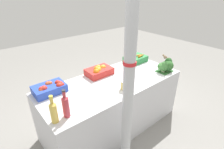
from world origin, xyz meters
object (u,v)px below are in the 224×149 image
at_px(pickle_jar, 125,85).
at_px(carrot_crate, 136,59).
at_px(broccoli_pile, 166,66).
at_px(orange_crate, 99,71).
at_px(sparrow_bird, 165,57).
at_px(apple_crate, 50,88).
at_px(juice_bottle_golden, 54,111).
at_px(juice_bottle_ruby, 66,106).
at_px(support_pole, 129,75).

bearing_deg(pickle_jar, carrot_crate, 35.11).
bearing_deg(broccoli_pile, orange_crate, 146.46).
bearing_deg(sparrow_bird, pickle_jar, 105.46).
distance_m(apple_crate, orange_crate, 0.72).
relative_size(juice_bottle_golden, juice_bottle_ruby, 0.96).
bearing_deg(pickle_jar, juice_bottle_ruby, -179.38).
xyz_separation_m(orange_crate, sparrow_bird, (0.81, -0.51, 0.17)).
xyz_separation_m(carrot_crate, sparrow_bird, (0.06, -0.51, 0.18)).
relative_size(broccoli_pile, sparrow_bird, 1.85).
height_order(juice_bottle_golden, juice_bottle_ruby, juice_bottle_ruby).
bearing_deg(juice_bottle_golden, support_pole, -32.71).
bearing_deg(support_pole, juice_bottle_golden, 147.29).
height_order(pickle_jar, sparrow_bird, sparrow_bird).
bearing_deg(pickle_jar, juice_bottle_golden, -179.46).
bearing_deg(broccoli_pile, support_pole, -162.91).
relative_size(orange_crate, carrot_crate, 1.00).
height_order(apple_crate, pickle_jar, apple_crate).
bearing_deg(juice_bottle_ruby, sparrow_bird, 0.52).
bearing_deg(juice_bottle_golden, pickle_jar, 0.54).
distance_m(orange_crate, pickle_jar, 0.51).
bearing_deg(sparrow_bird, juice_bottle_ruby, 105.56).
relative_size(support_pole, sparrow_bird, 17.78).
bearing_deg(apple_crate, support_pole, -65.12).
bearing_deg(orange_crate, juice_bottle_ruby, -145.64).
bearing_deg(apple_crate, orange_crate, 0.37).
bearing_deg(juice_bottle_golden, broccoli_pile, -0.77).
xyz_separation_m(orange_crate, pickle_jar, (0.02, -0.51, -0.00)).
distance_m(juice_bottle_ruby, pickle_jar, 0.78).
relative_size(orange_crate, juice_bottle_golden, 1.27).
bearing_deg(support_pole, pickle_jar, 49.15).
xyz_separation_m(apple_crate, pickle_jar, (0.74, -0.51, 0.00)).
height_order(orange_crate, pickle_jar, orange_crate).
height_order(orange_crate, sparrow_bird, sparrow_bird).
bearing_deg(juice_bottle_ruby, carrot_crate, 19.06).
xyz_separation_m(broccoli_pile, juice_bottle_golden, (-1.70, 0.02, 0.03)).
bearing_deg(broccoli_pile, apple_crate, 160.68).
height_order(apple_crate, juice_bottle_ruby, juice_bottle_ruby).
bearing_deg(support_pole, apple_crate, 114.88).
bearing_deg(apple_crate, sparrow_bird, -18.21).
distance_m(carrot_crate, pickle_jar, 0.89).
distance_m(orange_crate, sparrow_bird, 0.97).
xyz_separation_m(apple_crate, broccoli_pile, (1.54, -0.54, 0.03)).
bearing_deg(apple_crate, broccoli_pile, -19.32).
bearing_deg(apple_crate, juice_bottle_golden, -107.71).
xyz_separation_m(orange_crate, carrot_crate, (0.75, 0.00, -0.01)).
xyz_separation_m(support_pole, broccoli_pile, (1.13, 0.35, -0.35)).
relative_size(support_pole, pickle_jar, 20.27).
height_order(juice_bottle_golden, sparrow_bird, juice_bottle_golden).
relative_size(broccoli_pile, juice_bottle_ruby, 0.82).
bearing_deg(orange_crate, carrot_crate, 0.15).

